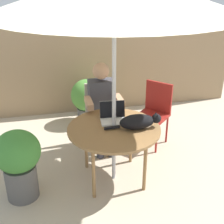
% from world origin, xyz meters
% --- Properties ---
extents(ground_plane, '(14.00, 14.00, 0.00)m').
position_xyz_m(ground_plane, '(0.00, 0.00, 0.00)').
color(ground_plane, '#BCAD93').
extents(fence_back, '(5.33, 0.08, 1.68)m').
position_xyz_m(fence_back, '(0.00, 2.07, 0.84)').
color(fence_back, '#937756').
rests_on(fence_back, ground).
extents(patio_table, '(1.07, 1.07, 0.70)m').
position_xyz_m(patio_table, '(0.00, 0.00, 0.65)').
color(patio_table, olive).
rests_on(patio_table, ground).
extents(chair_occupied, '(0.40, 0.40, 0.91)m').
position_xyz_m(chair_occupied, '(0.00, 0.87, 0.54)').
color(chair_occupied, '#B2A899').
rests_on(chair_occupied, ground).
extents(chair_empty, '(0.57, 0.57, 0.91)m').
position_xyz_m(chair_empty, '(0.77, 0.73, 0.54)').
color(chair_empty, maroon).
rests_on(chair_empty, ground).
extents(person_seated, '(0.48, 0.48, 1.25)m').
position_xyz_m(person_seated, '(0.00, 0.71, 0.71)').
color(person_seated, '#3F3F47').
rests_on(person_seated, ground).
extents(laptop, '(0.32, 0.27, 0.21)m').
position_xyz_m(laptop, '(0.03, 0.20, 0.77)').
color(laptop, silver).
rests_on(laptop, patio_table).
extents(cat, '(0.65, 0.20, 0.17)m').
position_xyz_m(cat, '(0.27, -0.08, 0.79)').
color(cat, black).
rests_on(cat, patio_table).
extents(potted_plant_near_fence, '(0.50, 0.50, 0.82)m').
position_xyz_m(potted_plant_near_fence, '(-1.07, -0.10, 0.48)').
color(potted_plant_near_fence, '#595654').
rests_on(potted_plant_near_fence, ground).
extents(potted_plant_by_chair, '(0.52, 0.52, 0.74)m').
position_xyz_m(potted_plant_by_chair, '(-0.09, 1.60, 0.42)').
color(potted_plant_by_chair, '#595654').
rests_on(potted_plant_by_chair, ground).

